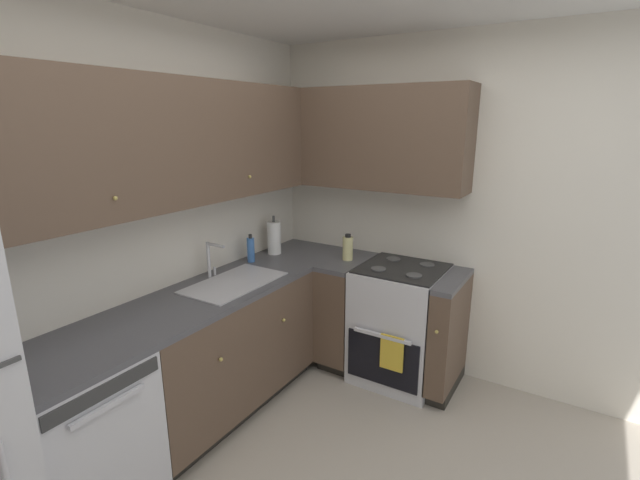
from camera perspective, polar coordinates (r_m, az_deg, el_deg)
wall_back at (r=2.90m, az=-23.89°, el=0.28°), size 3.53×0.05×2.56m
wall_right at (r=3.45m, az=19.10°, el=2.95°), size 0.05×3.31×2.56m
dishwasher at (r=2.71m, az=-28.60°, el=-21.37°), size 0.60×0.63×0.85m
lower_cabinets_back at (r=3.21m, az=-12.63°, el=-13.70°), size 1.41×0.62×0.85m
countertop_back at (r=3.02m, az=-13.10°, el=-6.38°), size 2.61×0.60×0.03m
lower_cabinets_right at (r=3.59m, az=7.67°, el=-10.24°), size 0.62×1.05×0.85m
countertop_right at (r=3.42m, az=7.91°, el=-3.57°), size 0.60×1.05×0.03m
oven_range at (r=3.54m, az=10.23°, el=-10.36°), size 0.68×0.62×1.04m
upper_cabinets_back at (r=2.82m, az=-18.66°, el=11.65°), size 2.29×0.34×0.74m
upper_cabinets_right at (r=3.47m, az=5.70°, el=12.85°), size 0.32×1.58×0.74m
sink at (r=3.10m, az=-10.87°, el=-6.12°), size 0.69×0.40×0.10m
faucet at (r=3.19m, az=-13.79°, el=-2.12°), size 0.07×0.16×0.25m
soap_bottle at (r=3.49m, az=-8.85°, el=-1.22°), size 0.06×0.06×0.22m
paper_towel_roll at (r=3.68m, az=-5.90°, el=0.29°), size 0.11×0.11×0.33m
oil_bottle at (r=3.51m, az=3.58°, el=-1.03°), size 0.08×0.08×0.21m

